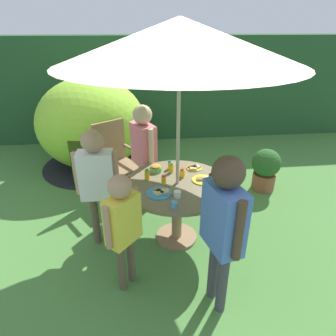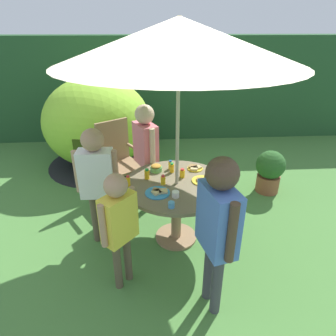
# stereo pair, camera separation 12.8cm
# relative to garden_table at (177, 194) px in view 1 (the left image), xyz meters

# --- Properties ---
(ground_plane) EXTENTS (10.00, 10.00, 0.02)m
(ground_plane) POSITION_rel_garden_table_xyz_m (0.00, 0.00, -0.60)
(ground_plane) COLOR #477A38
(hedge_backdrop) EXTENTS (9.00, 0.70, 2.07)m
(hedge_backdrop) POSITION_rel_garden_table_xyz_m (0.00, 3.60, 0.44)
(hedge_backdrop) COLOR #234C28
(hedge_backdrop) RESTS_ON ground_plane
(garden_table) EXTENTS (1.15, 1.15, 0.74)m
(garden_table) POSITION_rel_garden_table_xyz_m (0.00, 0.00, 0.00)
(garden_table) COLOR #93704C
(garden_table) RESTS_ON ground_plane
(patio_umbrella) EXTENTS (2.21, 2.21, 2.33)m
(patio_umbrella) POSITION_rel_garden_table_xyz_m (0.00, 0.00, 1.54)
(patio_umbrella) COLOR #B7AD8C
(patio_umbrella) RESTS_ON ground_plane
(wooden_chair) EXTENTS (0.68, 0.68, 1.08)m
(wooden_chair) POSITION_rel_garden_table_xyz_m (-0.73, 1.08, 0.00)
(wooden_chair) COLOR #93704C
(wooden_chair) RESTS_ON ground_plane
(dome_tent) EXTENTS (1.84, 1.84, 1.52)m
(dome_tent) POSITION_rel_garden_table_xyz_m (-1.16, 2.11, 0.16)
(dome_tent) COLOR #8CC633
(dome_tent) RESTS_ON ground_plane
(potted_plant) EXTENTS (0.42, 0.42, 0.64)m
(potted_plant) POSITION_rel_garden_table_xyz_m (1.46, 0.98, -0.24)
(potted_plant) COLOR brown
(potted_plant) RESTS_ON ground_plane
(child_in_pink_shirt) EXTENTS (0.33, 0.44, 1.41)m
(child_in_pink_shirt) POSITION_rel_garden_table_xyz_m (-0.33, 0.73, 0.31)
(child_in_pink_shirt) COLOR brown
(child_in_pink_shirt) RESTS_ON ground_plane
(child_in_white_shirt) EXTENTS (0.46, 0.23, 1.36)m
(child_in_white_shirt) POSITION_rel_garden_table_xyz_m (-0.84, 0.02, 0.28)
(child_in_white_shirt) COLOR brown
(child_in_white_shirt) RESTS_ON ground_plane
(child_in_yellow_shirt) EXTENTS (0.33, 0.34, 1.19)m
(child_in_yellow_shirt) POSITION_rel_garden_table_xyz_m (-0.56, -0.63, 0.17)
(child_in_yellow_shirt) COLOR brown
(child_in_yellow_shirt) RESTS_ON ground_plane
(child_in_blue_shirt) EXTENTS (0.29, 0.47, 1.45)m
(child_in_blue_shirt) POSITION_rel_garden_table_xyz_m (0.23, -0.92, 0.33)
(child_in_blue_shirt) COLOR #3F3F47
(child_in_blue_shirt) RESTS_ON ground_plane
(snack_bowl) EXTENTS (0.14, 0.14, 0.08)m
(snack_bowl) POSITION_rel_garden_table_xyz_m (-0.21, 0.30, 0.18)
(snack_bowl) COLOR #66B259
(snack_bowl) RESTS_ON garden_table
(plate_back_edge) EXTENTS (0.24, 0.24, 0.03)m
(plate_back_edge) POSITION_rel_garden_table_xyz_m (0.28, 0.02, 0.16)
(plate_back_edge) COLOR yellow
(plate_back_edge) RESTS_ON garden_table
(plate_front_edge) EXTENTS (0.18, 0.18, 0.03)m
(plate_front_edge) POSITION_rel_garden_table_xyz_m (0.24, 0.32, 0.16)
(plate_front_edge) COLOR yellow
(plate_front_edge) RESTS_ON garden_table
(plate_mid_right) EXTENTS (0.25, 0.25, 0.03)m
(plate_mid_right) POSITION_rel_garden_table_xyz_m (-0.21, -0.20, 0.16)
(plate_mid_right) COLOR #338CD8
(plate_mid_right) RESTS_ON garden_table
(juice_bottle_near_left) EXTENTS (0.05, 0.05, 0.12)m
(juice_bottle_near_left) POSITION_rel_garden_table_xyz_m (-0.03, 0.26, 0.20)
(juice_bottle_near_left) COLOR yellow
(juice_bottle_near_left) RESTS_ON garden_table
(juice_bottle_near_right) EXTENTS (0.05, 0.05, 0.12)m
(juice_bottle_near_right) POSITION_rel_garden_table_xyz_m (0.32, -0.41, 0.20)
(juice_bottle_near_right) COLOR yellow
(juice_bottle_near_right) RESTS_ON garden_table
(juice_bottle_far_left) EXTENTS (0.05, 0.05, 0.11)m
(juice_bottle_far_left) POSITION_rel_garden_table_xyz_m (-0.15, -0.01, 0.19)
(juice_bottle_far_left) COLOR yellow
(juice_bottle_far_left) RESTS_ON garden_table
(juice_bottle_far_right) EXTENTS (0.05, 0.05, 0.11)m
(juice_bottle_far_right) POSITION_rel_garden_table_xyz_m (-0.04, 0.34, 0.20)
(juice_bottle_far_right) COLOR yellow
(juice_bottle_far_right) RESTS_ON garden_table
(juice_bottle_center_front) EXTENTS (0.05, 0.05, 0.12)m
(juice_bottle_center_front) POSITION_rel_garden_table_xyz_m (-0.51, -0.03, 0.20)
(juice_bottle_center_front) COLOR yellow
(juice_bottle_center_front) RESTS_ON garden_table
(juice_bottle_center_back) EXTENTS (0.06, 0.06, 0.12)m
(juice_bottle_center_back) POSITION_rel_garden_table_xyz_m (-0.32, 0.12, 0.20)
(juice_bottle_center_back) COLOR yellow
(juice_bottle_center_back) RESTS_ON garden_table
(juice_bottle_mid_left) EXTENTS (0.06, 0.06, 0.10)m
(juice_bottle_mid_left) POSITION_rel_garden_table_xyz_m (0.07, 0.13, 0.19)
(juice_bottle_mid_left) COLOR yellow
(juice_bottle_mid_left) RESTS_ON garden_table
(cup_near) EXTENTS (0.06, 0.06, 0.06)m
(cup_near) POSITION_rel_garden_table_xyz_m (-0.09, -0.46, 0.18)
(cup_near) COLOR #4C99D8
(cup_near) RESTS_ON garden_table
(cup_far) EXTENTS (0.07, 0.07, 0.06)m
(cup_far) POSITION_rel_garden_table_xyz_m (-0.04, -0.28, 0.18)
(cup_far) COLOR white
(cup_far) RESTS_ON garden_table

